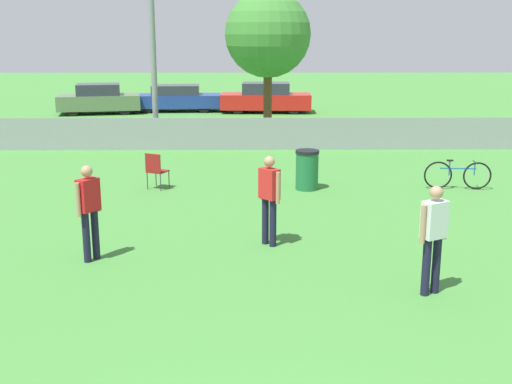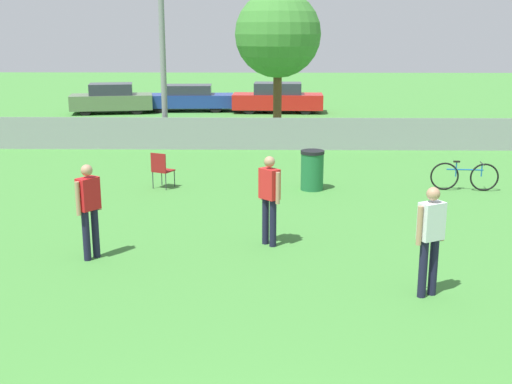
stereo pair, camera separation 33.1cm
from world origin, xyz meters
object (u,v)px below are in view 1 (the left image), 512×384
at_px(player_defender_red, 89,206).
at_px(folding_chair_sideline, 156,169).
at_px(parked_car_olive, 99,99).
at_px(parked_car_red, 266,98).
at_px(tree_near_pole, 268,35).
at_px(parked_car_blue, 176,98).
at_px(bicycle_sideline, 458,175).
at_px(player_receiver_white, 434,233).
at_px(player_thrower_red, 269,195).
at_px(trash_bin, 307,170).

relative_size(player_defender_red, folding_chair_sideline, 1.82).
height_order(parked_car_olive, parked_car_red, parked_car_red).
height_order(tree_near_pole, parked_car_olive, tree_near_pole).
height_order(tree_near_pole, parked_car_blue, tree_near_pole).
relative_size(player_defender_red, bicycle_sideline, 1.01).
height_order(bicycle_sideline, parked_car_red, parked_car_red).
height_order(player_receiver_white, parked_car_blue, player_receiver_white).
distance_m(player_thrower_red, player_receiver_white, 3.38).
distance_m(player_thrower_red, parked_car_olive, 21.47).
distance_m(bicycle_sideline, trash_bin, 3.87).
xyz_separation_m(tree_near_pole, player_defender_red, (-3.47, -13.60, -2.83)).
height_order(tree_near_pole, player_defender_red, tree_near_pole).
height_order(player_defender_red, bicycle_sideline, player_defender_red).
bearing_deg(player_thrower_red, player_receiver_white, 3.41).
height_order(tree_near_pole, trash_bin, tree_near_pole).
bearing_deg(player_defender_red, player_receiver_white, -70.68).
relative_size(folding_chair_sideline, bicycle_sideline, 0.56).
bearing_deg(parked_car_olive, parked_car_blue, 3.53).
relative_size(player_receiver_white, parked_car_blue, 0.37).
bearing_deg(parked_car_olive, player_defender_red, -88.36).
relative_size(player_receiver_white, folding_chair_sideline, 1.82).
distance_m(player_defender_red, parked_car_blue, 21.79).
bearing_deg(parked_car_olive, bicycle_sideline, -61.67).
bearing_deg(parked_car_red, player_defender_red, -97.93).
height_order(tree_near_pole, bicycle_sideline, tree_near_pole).
distance_m(bicycle_sideline, parked_car_olive, 20.15).
bearing_deg(player_receiver_white, player_defender_red, 135.57).
bearing_deg(tree_near_pole, parked_car_red, 89.11).
distance_m(tree_near_pole, player_receiver_white, 15.55).
bearing_deg(player_thrower_red, player_defender_red, -117.91).
relative_size(tree_near_pole, folding_chair_sideline, 5.77).
height_order(tree_near_pole, parked_car_red, tree_near_pole).
bearing_deg(parked_car_red, player_thrower_red, -89.55).
distance_m(trash_bin, parked_car_red, 16.05).
bearing_deg(tree_near_pole, player_thrower_red, -91.39).
xyz_separation_m(player_thrower_red, bicycle_sideline, (4.96, 4.39, -0.62)).
distance_m(parked_car_olive, parked_car_red, 8.20).
height_order(bicycle_sideline, parked_car_olive, parked_car_olive).
height_order(parked_car_olive, parked_car_blue, parked_car_olive).
xyz_separation_m(folding_chair_sideline, parked_car_red, (3.20, 15.98, 0.17)).
distance_m(folding_chair_sideline, trash_bin, 3.86).
distance_m(tree_near_pole, parked_car_olive, 11.27).
bearing_deg(player_thrower_red, parked_car_blue, 148.76).
xyz_separation_m(player_receiver_white, parked_car_olive, (-10.18, 22.37, -0.28)).
distance_m(player_receiver_white, player_defender_red, 5.79).
relative_size(tree_near_pole, parked_car_red, 1.21).
xyz_separation_m(player_thrower_red, player_receiver_white, (2.42, -2.36, 0.00)).
relative_size(player_receiver_white, trash_bin, 1.69).
bearing_deg(parked_car_blue, parked_car_olive, -168.55).
distance_m(folding_chair_sideline, parked_car_red, 16.30).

